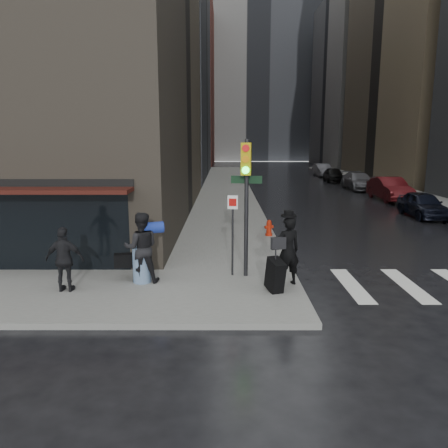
{
  "coord_description": "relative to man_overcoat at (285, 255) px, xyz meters",
  "views": [
    {
      "loc": [
        -0.12,
        -10.88,
        4.09
      ],
      "look_at": [
        -0.14,
        3.43,
        1.3
      ],
      "focal_mm": 35.0,
      "sensor_mm": 36.0,
      "label": 1
    }
  ],
  "objects": [
    {
      "name": "bldg_left_mid",
      "position": [
        -14.51,
        37.49,
        15.97
      ],
      "size": [
        22.0,
        24.0,
        34.0
      ],
      "primitive_type": "cube",
      "color": "slate",
      "rests_on": "ground"
    },
    {
      "name": "parked_car_4",
      "position": [
        8.96,
        31.06,
        -0.34
      ],
      "size": [
        1.93,
        4.18,
        1.39
      ],
      "primitive_type": "imported",
      "rotation": [
        0.0,
        0.0,
        -0.07
      ],
      "color": "black",
      "rests_on": "ground"
    },
    {
      "name": "bldg_right_far",
      "position": [
        24.49,
        57.49,
        11.47
      ],
      "size": [
        22.0,
        20.0,
        25.0
      ],
      "primitive_type": "cube",
      "color": "slate",
      "rests_on": "ground"
    },
    {
      "name": "man_greycoat",
      "position": [
        -5.8,
        -0.43,
        -0.02
      ],
      "size": [
        1.02,
        0.45,
        1.72
      ],
      "rotation": [
        0.0,
        0.0,
        3.11
      ],
      "color": "black",
      "rests_on": "ground"
    },
    {
      "name": "man_jeans",
      "position": [
        -3.95,
        0.33,
        0.11
      ],
      "size": [
        1.44,
        0.89,
        1.98
      ],
      "rotation": [
        0.0,
        0.0,
        3.3
      ],
      "color": "black",
      "rests_on": "ground"
    },
    {
      "name": "ground",
      "position": [
        -1.51,
        -0.51,
        -1.03
      ],
      "size": [
        140.0,
        140.0,
        0.0
      ],
      "primitive_type": "plane",
      "color": "black",
      "rests_on": "ground"
    },
    {
      "name": "sidewalk_right",
      "position": [
        11.99,
        26.49,
        -0.95
      ],
      "size": [
        3.0,
        50.0,
        0.15
      ],
      "primitive_type": "cube",
      "color": "slate",
      "rests_on": "ground"
    },
    {
      "name": "sidewalk_left",
      "position": [
        -1.51,
        26.49,
        -0.95
      ],
      "size": [
        4.0,
        50.0,
        0.15
      ],
      "primitive_type": "cube",
      "color": "slate",
      "rests_on": "ground"
    },
    {
      "name": "bldg_left_far",
      "position": [
        -14.51,
        61.49,
        11.97
      ],
      "size": [
        22.0,
        20.0,
        26.0
      ],
      "primitive_type": "cube",
      "color": "#5D2C20",
      "rests_on": "ground"
    },
    {
      "name": "traffic_light",
      "position": [
        -1.06,
        0.82,
        1.66
      ],
      "size": [
        0.98,
        0.51,
        3.94
      ],
      "rotation": [
        0.0,
        0.0,
        -0.15
      ],
      "color": "black",
      "rests_on": "ground"
    },
    {
      "name": "parked_car_5",
      "position": [
        9.31,
        37.57,
        -0.33
      ],
      "size": [
        1.6,
        4.3,
        1.4
      ],
      "primitive_type": "imported",
      "rotation": [
        0.0,
        0.0,
        0.03
      ],
      "color": "#3F3F44",
      "rests_on": "ground"
    },
    {
      "name": "parked_car_1",
      "position": [
        8.9,
        11.53,
        -0.35
      ],
      "size": [
        1.64,
        3.98,
        1.35
      ],
      "primitive_type": "imported",
      "rotation": [
        0.0,
        0.0,
        -0.01
      ],
      "color": "black",
      "rests_on": "ground"
    },
    {
      "name": "man_overcoat",
      "position": [
        0.0,
        0.0,
        0.0
      ],
      "size": [
        1.07,
        1.33,
        2.1
      ],
      "rotation": [
        0.0,
        0.0,
        3.46
      ],
      "color": "black",
      "rests_on": "ground"
    },
    {
      "name": "bldg_distant",
      "position": [
        4.49,
        77.49,
        14.97
      ],
      "size": [
        40.0,
        12.0,
        32.0
      ],
      "primitive_type": "cube",
      "color": "slate",
      "rests_on": "ground"
    },
    {
      "name": "parked_car_3",
      "position": [
        9.4,
        24.55,
        -0.33
      ],
      "size": [
        2.02,
        4.85,
        1.4
      ],
      "primitive_type": "imported",
      "rotation": [
        0.0,
        0.0,
        0.01
      ],
      "color": "#525257",
      "rests_on": "ground"
    },
    {
      "name": "fire_hydrant",
      "position": [
        0.21,
        6.32,
        -0.59
      ],
      "size": [
        0.38,
        0.29,
        0.66
      ],
      "rotation": [
        0.0,
        0.0,
        0.32
      ],
      "color": "#9F1D09",
      "rests_on": "ground"
    },
    {
      "name": "parked_car_2",
      "position": [
        9.55,
        18.04,
        -0.25
      ],
      "size": [
        1.74,
        4.79,
        1.57
      ],
      "primitive_type": "imported",
      "rotation": [
        0.0,
        0.0,
        0.02
      ],
      "color": "#3E0C0F",
      "rests_on": "ground"
    }
  ]
}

